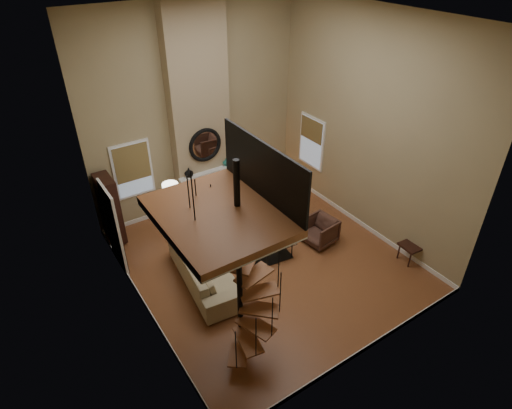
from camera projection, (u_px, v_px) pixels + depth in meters
ground at (265, 260)px, 10.44m from camera, size 6.00×6.50×0.01m
back_wall at (196, 112)px, 11.20m from camera, size 6.00×0.02×5.50m
front_wall at (385, 239)px, 6.67m from camera, size 6.00×0.02×5.50m
left_wall at (127, 202)px, 7.55m from camera, size 0.02×6.50×5.50m
right_wall at (369, 128)px, 10.32m from camera, size 0.02×6.50×5.50m
ceiling at (269, 17)px, 7.43m from camera, size 6.00×6.50×0.01m
baseboard_back at (203, 199)px, 12.67m from camera, size 6.00×0.02×0.12m
baseboard_front at (362, 351)px, 8.15m from camera, size 6.00×0.02×0.12m
baseboard_left at (148, 309)px, 9.03m from camera, size 0.02×6.50×0.12m
baseboard_right at (355, 219)px, 11.79m from camera, size 0.02×6.50×0.12m
chimney_breast at (199, 114)px, 11.07m from camera, size 1.60×0.38×5.50m
hearth at (214, 210)px, 12.22m from camera, size 1.50×0.60×0.04m
firebox at (208, 190)px, 12.13m from camera, size 0.95×0.02×0.72m
mantel at (208, 172)px, 11.75m from camera, size 1.70×0.18×0.06m
mirror_frame at (205, 145)px, 11.35m from camera, size 0.94×0.10×0.94m
mirror_disc at (205, 145)px, 11.36m from camera, size 0.80×0.01×0.80m
vase_left at (189, 172)px, 11.44m from camera, size 0.24×0.24×0.25m
vase_right at (226, 162)px, 11.98m from camera, size 0.20×0.20×0.21m
window_back at (133, 169)px, 10.92m from camera, size 1.02×0.06×1.52m
window_right at (312, 141)px, 12.32m from camera, size 0.06×1.02×1.52m
entry_door at (114, 229)px, 9.76m from camera, size 0.10×1.05×2.16m
loft at (223, 210)px, 6.47m from camera, size 1.70×2.20×1.09m
spiral_stair at (240, 275)px, 7.39m from camera, size 1.47×1.47×4.06m
hutch at (110, 209)px, 10.60m from camera, size 0.37×0.78×1.75m
sofa at (205, 268)px, 9.60m from camera, size 1.27×2.62×0.74m
armchair_near at (292, 208)px, 11.72m from camera, size 0.79×0.77×0.68m
armchair_far at (321, 230)px, 10.88m from camera, size 0.84×0.82×0.69m
coffee_table at (269, 250)px, 10.33m from camera, size 1.28×0.75×0.45m
bowl at (268, 242)px, 10.25m from camera, size 0.34×0.34×0.08m
book at (284, 242)px, 10.29m from camera, size 0.24×0.31×0.03m
floor_lamp at (171, 194)px, 10.31m from camera, size 0.39×0.39×1.70m
accent_lamp at (253, 185)px, 12.93m from camera, size 0.15×0.15×0.52m
side_chair at (415, 242)px, 10.19m from camera, size 0.52×0.52×1.00m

